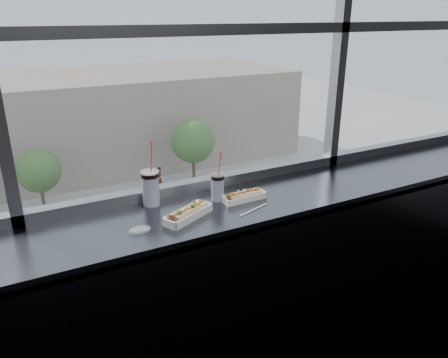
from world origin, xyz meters
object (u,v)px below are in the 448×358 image
hotdog_tray_left (188,213)px  car_far_b (99,211)px  car_near_d (214,253)px  soda_cup_right (218,186)px  car_near_c (86,287)px  tree_right (193,141)px  car_far_c (223,186)px  hotdog_tray_right (244,196)px  wrapper (140,230)px  loose_straw (254,210)px  pedestrian_d (159,176)px  tree_center (39,171)px  soda_cup_left (151,186)px  car_near_e (288,233)px

hotdog_tray_left → car_far_b: (4.12, 24.34, -10.97)m
car_near_d → soda_cup_right: bearing=153.7°
car_near_c → tree_right: size_ratio=1.20×
car_far_c → car_near_c: 14.01m
hotdog_tray_right → tree_right: 31.95m
hotdog_tray_right → wrapper: bearing=-173.9°
car_near_c → car_far_c: bearing=-60.3°
soda_cup_right → car_near_d: (8.09, 16.20, -11.10)m
loose_straw → car_far_b: size_ratio=0.03×
hotdog_tray_left → wrapper: (-0.27, -0.03, -0.02)m
car_far_b → wrapper: bearing=165.4°
tree_right → car_near_d: bearing=-109.6°
pedestrian_d → tree_center: (-8.58, -0.40, 2.00)m
hotdog_tray_right → car_far_c: size_ratio=0.04×
car_near_d → tree_center: tree_center is taller
loose_straw → wrapper: wrapper is taller
tree_right → wrapper: bearing=-114.4°
loose_straw → car_near_d: 21.32m
soda_cup_left → car_far_b: size_ratio=0.06×
hotdog_tray_left → pedestrian_d: size_ratio=0.14×
car_near_c → car_near_d: bearing=-95.1°
tree_right → tree_center: bearing=180.0°
car_near_e → soda_cup_right: bearing=140.0°
soda_cup_left → car_near_c: 19.60m
car_near_e → tree_center: (-11.95, 12.00, 2.06)m
hotdog_tray_left → pedestrian_d: hotdog_tray_left is taller
hotdog_tray_right → car_far_c: bearing=60.0°
car_near_c → tree_center: (-0.43, 12.00, 2.00)m
car_near_d → tree_right: bearing=-19.4°
loose_straw → pedestrian_d: 32.24m
car_far_c → car_near_c: bearing=124.5°
car_near_d → tree_center: 14.10m
hotdog_tray_right → soda_cup_left: 0.52m
pedestrian_d → tree_right: 3.81m
car_near_d → hotdog_tray_right: bearing=154.2°
soda_cup_right → tree_center: size_ratio=0.06×
soda_cup_left → tree_center: bearing=87.3°
car_far_b → car_near_d: bearing=-156.6°
car_far_c → hotdog_tray_right: bearing=152.0°
hotdog_tray_left → wrapper: hotdog_tray_left is taller
hotdog_tray_right → car_near_c: bearing=83.3°
hotdog_tray_left → soda_cup_left: size_ratio=0.82×
soda_cup_left → car_near_d: 21.30m
hotdog_tray_left → soda_cup_right: soda_cup_right is taller
wrapper → car_near_c: wrapper is taller
car_near_c → tree_center: 12.17m
soda_cup_right → wrapper: bearing=-162.0°
wrapper → car_near_d: wrapper is taller
hotdog_tray_left → hotdog_tray_right: size_ratio=1.18×
car_far_b → hotdog_tray_left: bearing=166.0°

